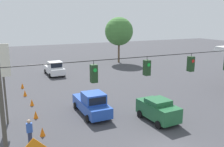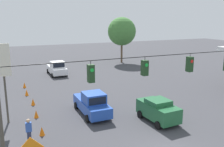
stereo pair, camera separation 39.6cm
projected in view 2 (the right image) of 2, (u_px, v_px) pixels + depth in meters
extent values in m
cylinder|color=#4C473D|center=(1.00, 126.00, 11.49)|extent=(0.20, 0.20, 7.21)
cylinder|color=black|center=(169.00, 55.00, 14.53)|extent=(18.47, 0.04, 0.04)
cube|color=#1E3D1E|center=(190.00, 64.00, 15.31)|extent=(0.32, 0.36, 0.93)
cylinder|color=black|center=(190.00, 55.00, 15.18)|extent=(0.03, 0.03, 0.20)
cylinder|color=red|center=(192.00, 61.00, 15.09)|extent=(0.20, 0.02, 0.20)
cube|color=#1E3D1E|center=(145.00, 68.00, 14.04)|extent=(0.32, 0.36, 0.87)
cylinder|color=black|center=(145.00, 58.00, 13.92)|extent=(0.03, 0.03, 0.20)
cylinder|color=green|center=(147.00, 65.00, 13.83)|extent=(0.20, 0.02, 0.20)
cube|color=#1E3D1E|center=(91.00, 73.00, 12.79)|extent=(0.32, 0.36, 0.93)
cylinder|color=black|center=(91.00, 63.00, 12.66)|extent=(0.03, 0.03, 0.21)
cylinder|color=green|center=(92.00, 70.00, 12.57)|extent=(0.20, 0.02, 0.20)
cube|color=#236038|center=(158.00, 111.00, 20.74)|extent=(2.04, 4.00, 1.21)
cube|color=#236038|center=(158.00, 102.00, 20.57)|extent=(1.78, 1.81, 0.36)
cube|color=black|center=(152.00, 99.00, 21.33)|extent=(1.47, 0.09, 0.25)
cylinder|color=black|center=(157.00, 111.00, 22.39)|extent=(0.25, 0.65, 0.64)
cylinder|color=black|center=(140.00, 114.00, 21.58)|extent=(0.25, 0.65, 0.64)
cylinder|color=black|center=(176.00, 121.00, 20.17)|extent=(0.25, 0.65, 0.64)
cylinder|color=black|center=(158.00, 125.00, 19.36)|extent=(0.25, 0.65, 0.64)
cube|color=silver|center=(57.00, 70.00, 37.99)|extent=(2.21, 5.21, 0.90)
cube|color=silver|center=(57.00, 64.00, 37.24)|extent=(1.97, 1.90, 0.90)
cube|color=black|center=(59.00, 65.00, 36.41)|extent=(1.67, 0.06, 0.63)
cylinder|color=black|center=(52.00, 75.00, 36.17)|extent=(0.23, 0.64, 0.64)
cylinder|color=black|center=(67.00, 74.00, 37.04)|extent=(0.23, 0.64, 0.64)
cylinder|color=black|center=(48.00, 71.00, 39.14)|extent=(0.23, 0.64, 0.64)
cylinder|color=black|center=(61.00, 70.00, 40.00)|extent=(0.23, 0.64, 0.64)
cube|color=#234CB2|center=(91.00, 105.00, 22.45)|extent=(1.92, 5.33, 0.90)
cube|color=#234CB2|center=(94.00, 98.00, 21.68)|extent=(1.76, 1.92, 0.90)
cube|color=black|center=(98.00, 101.00, 20.82)|extent=(1.53, 0.02, 0.63)
cylinder|color=black|center=(88.00, 119.00, 20.63)|extent=(0.22, 0.64, 0.64)
cylinder|color=black|center=(109.00, 115.00, 21.38)|extent=(0.22, 0.64, 0.64)
cylinder|color=black|center=(76.00, 105.00, 23.71)|extent=(0.22, 0.64, 0.64)
cylinder|color=black|center=(95.00, 103.00, 24.47)|extent=(0.22, 0.64, 0.64)
cone|color=orange|center=(42.00, 131.00, 18.32)|extent=(0.40, 0.40, 0.68)
cone|color=orange|center=(36.00, 114.00, 21.56)|extent=(0.40, 0.40, 0.68)
cone|color=orange|center=(33.00, 102.00, 24.67)|extent=(0.40, 0.40, 0.68)
cone|color=orange|center=(27.00, 93.00, 27.73)|extent=(0.40, 0.40, 0.68)
cone|color=orange|center=(24.00, 85.00, 30.81)|extent=(0.40, 0.40, 0.68)
cylinder|color=#4C473D|center=(6.00, 100.00, 20.20)|extent=(0.16, 0.16, 3.94)
cylinder|color=#2D334C|center=(29.00, 137.00, 17.22)|extent=(0.28, 0.28, 0.83)
cube|color=#3359B2|center=(29.00, 127.00, 17.05)|extent=(0.40, 0.24, 0.66)
sphere|color=tan|center=(28.00, 121.00, 16.95)|extent=(0.26, 0.26, 0.26)
cylinder|color=brown|center=(122.00, 51.00, 48.01)|extent=(0.37, 0.37, 4.50)
sphere|color=#427A38|center=(122.00, 31.00, 47.20)|extent=(5.34, 5.34, 5.34)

